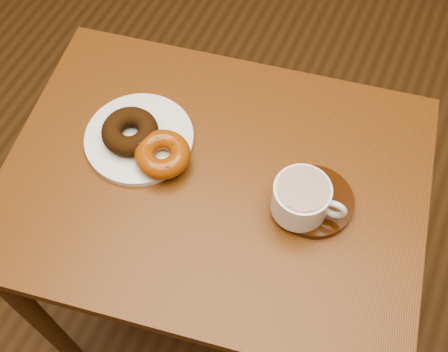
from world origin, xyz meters
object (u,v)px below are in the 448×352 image
at_px(donut_plate, 139,138).
at_px(coffee_cup, 302,198).
at_px(cafe_table, 215,207).
at_px(saucer, 313,201).

distance_m(donut_plate, coffee_cup, 0.33).
relative_size(cafe_table, coffee_cup, 6.55).
bearing_deg(donut_plate, saucer, 0.99).
bearing_deg(coffee_cup, donut_plate, 175.38).
distance_m(saucer, coffee_cup, 0.05).
xyz_separation_m(cafe_table, coffee_cup, (0.16, -0.00, 0.16)).
relative_size(cafe_table, donut_plate, 4.14).
height_order(donut_plate, coffee_cup, coffee_cup).
height_order(donut_plate, saucer, saucer).
height_order(cafe_table, saucer, saucer).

